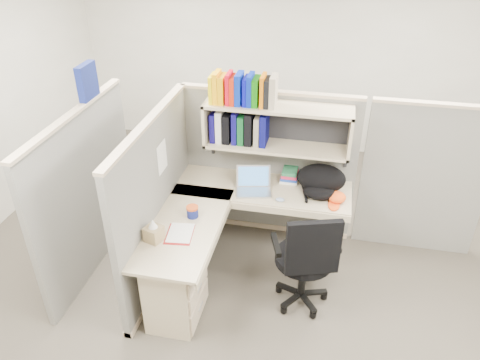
% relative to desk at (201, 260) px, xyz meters
% --- Properties ---
extents(ground, '(6.00, 6.00, 0.00)m').
position_rel_desk_xyz_m(ground, '(0.41, 0.29, -0.44)').
color(ground, '#39352C').
rests_on(ground, ground).
extents(room_shell, '(6.00, 6.00, 6.00)m').
position_rel_desk_xyz_m(room_shell, '(0.41, 0.29, 1.18)').
color(room_shell, '#B3AFA2').
rests_on(room_shell, ground).
extents(cubicle, '(3.79, 1.84, 1.95)m').
position_rel_desk_xyz_m(cubicle, '(0.04, 0.74, 0.47)').
color(cubicle, '#5C5C57').
rests_on(cubicle, ground).
extents(desk, '(1.74, 1.75, 0.73)m').
position_rel_desk_xyz_m(desk, '(0.00, 0.00, 0.00)').
color(desk, tan).
rests_on(desk, ground).
extents(laptop, '(0.40, 0.40, 0.24)m').
position_rel_desk_xyz_m(laptop, '(0.33, 0.75, 0.41)').
color(laptop, '#A9AAAE').
rests_on(laptop, desk).
extents(backpack, '(0.50, 0.40, 0.28)m').
position_rel_desk_xyz_m(backpack, '(0.97, 0.86, 0.43)').
color(backpack, black).
rests_on(backpack, desk).
extents(orange_cap, '(0.21, 0.23, 0.09)m').
position_rel_desk_xyz_m(orange_cap, '(1.13, 0.76, 0.34)').
color(orange_cap, '#E94D14').
rests_on(orange_cap, desk).
extents(snack_canister, '(0.11, 0.11, 0.11)m').
position_rel_desk_xyz_m(snack_canister, '(-0.13, 0.23, 0.35)').
color(snack_canister, navy).
rests_on(snack_canister, desk).
extents(tissue_box, '(0.17, 0.17, 0.21)m').
position_rel_desk_xyz_m(tissue_box, '(-0.35, -0.16, 0.40)').
color(tissue_box, '#A0875A').
rests_on(tissue_box, desk).
extents(mouse, '(0.10, 0.08, 0.03)m').
position_rel_desk_xyz_m(mouse, '(0.61, 0.65, 0.31)').
color(mouse, '#8A9FC4').
rests_on(mouse, desk).
extents(paper_cup, '(0.08, 0.08, 0.11)m').
position_rel_desk_xyz_m(paper_cup, '(0.42, 1.01, 0.34)').
color(paper_cup, silver).
rests_on(paper_cup, desk).
extents(book_stack, '(0.18, 0.24, 0.12)m').
position_rel_desk_xyz_m(book_stack, '(0.65, 1.08, 0.35)').
color(book_stack, gray).
rests_on(book_stack, desk).
extents(loose_paper, '(0.24, 0.30, 0.00)m').
position_rel_desk_xyz_m(loose_paper, '(-0.17, -0.02, 0.29)').
color(loose_paper, white).
rests_on(loose_paper, desk).
extents(task_chair, '(0.62, 0.57, 1.08)m').
position_rel_desk_xyz_m(task_chair, '(0.92, 0.08, -0.06)').
color(task_chair, black).
rests_on(task_chair, ground).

